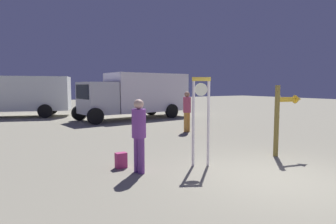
% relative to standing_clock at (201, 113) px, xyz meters
% --- Properties ---
extents(ground_plane, '(80.00, 80.00, 0.00)m').
position_rel_standing_clock_xyz_m(ground_plane, '(0.86, -1.78, -1.39)').
color(ground_plane, gray).
extents(standing_clock, '(0.46, 0.29, 2.32)m').
position_rel_standing_clock_xyz_m(standing_clock, '(0.00, 0.00, 0.00)').
color(standing_clock, white).
rests_on(standing_clock, ground_plane).
extents(arrow_sign, '(0.92, 0.38, 2.12)m').
position_rel_standing_clock_xyz_m(arrow_sign, '(2.83, -0.43, -0.03)').
color(arrow_sign, olive).
rests_on(arrow_sign, ground_plane).
extents(person_near_clock, '(0.34, 0.34, 1.78)m').
position_rel_standing_clock_xyz_m(person_near_clock, '(-1.64, 0.28, -0.39)').
color(person_near_clock, '#6F398B').
rests_on(person_near_clock, ground_plane).
extents(backpack, '(0.28, 0.23, 0.39)m').
position_rel_standing_clock_xyz_m(backpack, '(-1.87, 0.90, -1.20)').
color(backpack, '#B23369').
rests_on(backpack, ground_plane).
extents(person_distant, '(0.35, 0.35, 1.83)m').
position_rel_standing_clock_xyz_m(person_distant, '(2.89, 4.75, -0.37)').
color(person_distant, '#CA8839').
rests_on(person_distant, ground_plane).
extents(box_truck_near, '(7.45, 3.30, 2.88)m').
position_rel_standing_clock_xyz_m(box_truck_near, '(3.37, 10.89, 0.19)').
color(box_truck_near, white).
rests_on(box_truck_near, ground_plane).
extents(box_truck_far, '(6.50, 4.13, 2.72)m').
position_rel_standing_clock_xyz_m(box_truck_far, '(-2.73, 15.64, 0.12)').
color(box_truck_far, silver).
rests_on(box_truck_far, ground_plane).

